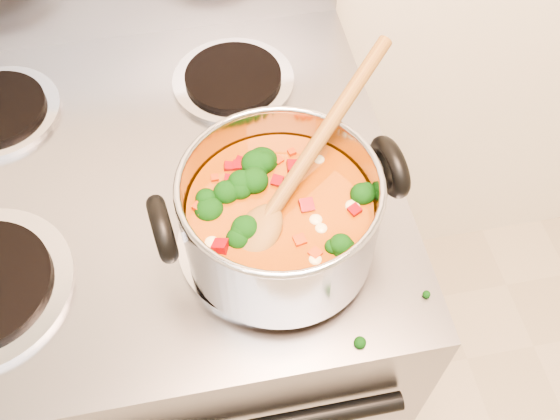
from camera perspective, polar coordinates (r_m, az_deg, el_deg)
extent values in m
cube|color=gray|center=(1.25, -9.88, -9.82)|extent=(0.72, 0.63, 0.92)
cylinder|color=#A5A5AD|center=(0.77, -1.21, -2.86)|extent=(0.22, 0.22, 0.01)
cylinder|color=black|center=(0.76, -1.22, -2.54)|extent=(0.17, 0.17, 0.01)
cylinder|color=#A5A5AD|center=(0.95, -4.28, 11.70)|extent=(0.18, 0.18, 0.01)
cylinder|color=black|center=(0.94, -4.31, 12.06)|extent=(0.14, 0.14, 0.01)
cylinder|color=#ADADB5|center=(0.70, 0.00, -0.58)|extent=(0.22, 0.22, 0.12)
torus|color=#ADADB5|center=(0.65, 0.00, 2.36)|extent=(0.22, 0.22, 0.01)
cylinder|color=#A0500E|center=(0.71, 0.00, -1.43)|extent=(0.21, 0.21, 0.08)
torus|color=black|center=(0.66, -10.71, -1.69)|extent=(0.03, 0.08, 0.08)
torus|color=black|center=(0.70, 10.00, 3.91)|extent=(0.03, 0.08, 0.08)
ellipsoid|color=black|center=(0.71, -0.74, 3.60)|extent=(0.04, 0.04, 0.03)
ellipsoid|color=black|center=(0.68, 6.04, -0.79)|extent=(0.04, 0.04, 0.03)
ellipsoid|color=black|center=(0.68, -3.37, 0.48)|extent=(0.04, 0.04, 0.03)
ellipsoid|color=black|center=(0.72, -1.80, 4.45)|extent=(0.04, 0.04, 0.03)
ellipsoid|color=black|center=(0.68, -2.73, 0.31)|extent=(0.04, 0.04, 0.03)
ellipsoid|color=black|center=(0.68, 5.67, 0.25)|extent=(0.04, 0.04, 0.03)
ellipsoid|color=black|center=(0.64, 1.48, -6.04)|extent=(0.04, 0.04, 0.03)
ellipsoid|color=#98050B|center=(0.66, 4.86, -2.22)|extent=(0.01, 0.01, 0.01)
ellipsoid|color=#98050B|center=(0.67, 2.48, -0.81)|extent=(0.01, 0.01, 0.01)
ellipsoid|color=#98050B|center=(0.72, 2.99, 4.61)|extent=(0.01, 0.01, 0.01)
ellipsoid|color=#98050B|center=(0.69, 6.77, 1.44)|extent=(0.01, 0.01, 0.01)
ellipsoid|color=#98050B|center=(0.71, 5.23, 3.80)|extent=(0.01, 0.01, 0.01)
ellipsoid|color=#98050B|center=(0.72, -3.11, 4.51)|extent=(0.01, 0.01, 0.01)
ellipsoid|color=#98050B|center=(0.66, -3.95, -2.90)|extent=(0.01, 0.01, 0.01)
ellipsoid|color=#98050B|center=(0.68, 2.47, -0.39)|extent=(0.01, 0.01, 0.01)
ellipsoid|color=#98050B|center=(0.70, 2.91, 2.35)|extent=(0.01, 0.01, 0.01)
ellipsoid|color=#98050B|center=(0.65, -0.25, -4.12)|extent=(0.01, 0.01, 0.01)
ellipsoid|color=#98050B|center=(0.67, 1.44, -1.33)|extent=(0.01, 0.01, 0.01)
ellipsoid|color=#B22F09|center=(0.69, 6.52, 0.58)|extent=(0.01, 0.01, 0.01)
ellipsoid|color=#B22F09|center=(0.66, 1.96, -2.49)|extent=(0.01, 0.01, 0.01)
ellipsoid|color=#B22F09|center=(0.68, -3.52, 0.29)|extent=(0.01, 0.01, 0.01)
ellipsoid|color=#B22F09|center=(0.71, 4.14, 3.16)|extent=(0.01, 0.01, 0.01)
ellipsoid|color=#B22F09|center=(0.71, -5.32, 3.36)|extent=(0.01, 0.01, 0.01)
ellipsoid|color=#B22F09|center=(0.65, 4.31, -4.40)|extent=(0.01, 0.01, 0.01)
ellipsoid|color=#B22F09|center=(0.68, 0.18, 0.60)|extent=(0.01, 0.01, 0.01)
ellipsoid|color=#B22F09|center=(0.66, 3.02, -2.69)|extent=(0.01, 0.01, 0.01)
ellipsoid|color=beige|center=(0.66, -5.85, -3.00)|extent=(0.02, 0.02, 0.01)
ellipsoid|color=beige|center=(0.71, -0.40, 3.73)|extent=(0.02, 0.02, 0.01)
ellipsoid|color=beige|center=(0.72, -4.00, 4.40)|extent=(0.02, 0.02, 0.01)
ellipsoid|color=beige|center=(0.69, -4.31, 1.39)|extent=(0.02, 0.02, 0.01)
ellipsoid|color=beige|center=(0.66, -3.84, -1.84)|extent=(0.02, 0.02, 0.01)
ellipsoid|color=beige|center=(0.69, -1.05, 1.80)|extent=(0.02, 0.02, 0.01)
ellipsoid|color=brown|center=(0.66, -2.20, -2.29)|extent=(0.09, 0.09, 0.04)
cylinder|color=brown|center=(0.70, 4.01, 6.98)|extent=(0.20, 0.20, 0.10)
ellipsoid|color=black|center=(0.70, 1.20, -13.20)|extent=(0.01, 0.01, 0.01)
ellipsoid|color=black|center=(0.84, -8.94, 3.26)|extent=(0.01, 0.01, 0.01)
ellipsoid|color=black|center=(0.84, 1.57, 4.61)|extent=(0.01, 0.01, 0.01)
ellipsoid|color=black|center=(0.79, 9.60, -1.04)|extent=(0.01, 0.01, 0.01)
ellipsoid|color=black|center=(0.76, 12.72, -6.01)|extent=(0.01, 0.01, 0.01)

